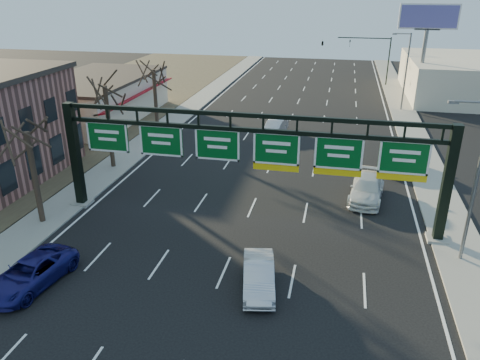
% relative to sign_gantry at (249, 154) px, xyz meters
% --- Properties ---
extents(ground, '(160.00, 160.00, 0.00)m').
position_rel_sign_gantry_xyz_m(ground, '(-0.16, -8.00, -4.63)').
color(ground, black).
rests_on(ground, ground).
extents(sidewalk_left, '(3.00, 120.00, 0.12)m').
position_rel_sign_gantry_xyz_m(sidewalk_left, '(-12.96, 12.00, -4.57)').
color(sidewalk_left, gray).
rests_on(sidewalk_left, ground).
extents(sidewalk_right, '(3.00, 120.00, 0.12)m').
position_rel_sign_gantry_xyz_m(sidewalk_right, '(12.64, 12.00, -4.57)').
color(sidewalk_right, gray).
rests_on(sidewalk_right, ground).
extents(dirt_strip_left, '(21.00, 120.00, 0.06)m').
position_rel_sign_gantry_xyz_m(dirt_strip_left, '(-25.16, 12.00, -4.60)').
color(dirt_strip_left, '#473D2B').
rests_on(dirt_strip_left, ground).
extents(lane_markings, '(21.60, 120.00, 0.01)m').
position_rel_sign_gantry_xyz_m(lane_markings, '(-0.16, 12.00, -4.62)').
color(lane_markings, white).
rests_on(lane_markings, ground).
extents(sign_gantry, '(24.60, 1.20, 7.20)m').
position_rel_sign_gantry_xyz_m(sign_gantry, '(0.00, 0.00, 0.00)').
color(sign_gantry, black).
rests_on(sign_gantry, ground).
extents(cream_strip, '(10.90, 18.40, 4.70)m').
position_rel_sign_gantry_xyz_m(cream_strip, '(-21.64, 21.00, -2.27)').
color(cream_strip, beige).
rests_on(cream_strip, ground).
extents(building_right_distant, '(12.00, 20.00, 5.00)m').
position_rel_sign_gantry_xyz_m(building_right_distant, '(19.84, 42.00, -2.13)').
color(building_right_distant, beige).
rests_on(building_right_distant, ground).
extents(tree_gantry, '(3.60, 3.60, 8.48)m').
position_rel_sign_gantry_xyz_m(tree_gantry, '(-12.96, -3.00, 2.48)').
color(tree_gantry, '#33251C').
rests_on(tree_gantry, sidewalk_left).
extents(tree_mid, '(3.60, 3.60, 9.24)m').
position_rel_sign_gantry_xyz_m(tree_mid, '(-12.96, 7.00, 3.23)').
color(tree_mid, '#33251C').
rests_on(tree_mid, sidewalk_left).
extents(tree_far, '(3.60, 3.60, 8.86)m').
position_rel_sign_gantry_xyz_m(tree_far, '(-12.96, 17.00, 2.86)').
color(tree_far, '#33251C').
rests_on(tree_far, sidewalk_left).
extents(streetlight_near, '(2.15, 0.22, 9.00)m').
position_rel_sign_gantry_xyz_m(streetlight_near, '(12.31, -2.00, 0.45)').
color(streetlight_near, slate).
rests_on(streetlight_near, sidewalk_right).
extents(streetlight_far, '(2.15, 0.22, 9.00)m').
position_rel_sign_gantry_xyz_m(streetlight_far, '(12.31, 32.00, 0.45)').
color(streetlight_far, slate).
rests_on(streetlight_far, sidewalk_right).
extents(billboard_right, '(7.00, 0.50, 12.00)m').
position_rel_sign_gantry_xyz_m(billboard_right, '(14.84, 36.98, 4.43)').
color(billboard_right, slate).
rests_on(billboard_right, ground).
extents(traffic_signal_mast, '(10.16, 0.54, 7.00)m').
position_rel_sign_gantry_xyz_m(traffic_signal_mast, '(5.53, 47.00, 0.87)').
color(traffic_signal_mast, black).
rests_on(traffic_signal_mast, ground).
extents(car_blue_suv, '(3.14, 5.43, 1.42)m').
position_rel_sign_gantry_xyz_m(car_blue_suv, '(-9.43, -9.19, -3.92)').
color(car_blue_suv, navy).
rests_on(car_blue_suv, ground).
extents(car_silver_sedan, '(2.34, 4.58, 1.44)m').
position_rel_sign_gantry_xyz_m(car_silver_sedan, '(1.91, -6.95, -3.91)').
color(car_silver_sedan, '#BABBC0').
rests_on(car_silver_sedan, ground).
extents(car_white_wagon, '(2.88, 5.64, 1.57)m').
position_rel_sign_gantry_xyz_m(car_white_wagon, '(7.54, 5.12, -3.85)').
color(car_white_wagon, silver).
rests_on(car_white_wagon, ground).
extents(car_grey_far, '(2.66, 4.78, 1.54)m').
position_rel_sign_gantry_xyz_m(car_grey_far, '(10.34, 11.36, -3.86)').
color(car_grey_far, '#3C3E41').
rests_on(car_grey_far, ground).
extents(car_silver_distant, '(2.35, 4.67, 1.47)m').
position_rel_sign_gantry_xyz_m(car_silver_distant, '(-1.09, 18.92, -3.89)').
color(car_silver_distant, '#AFAFB4').
rests_on(car_silver_distant, ground).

